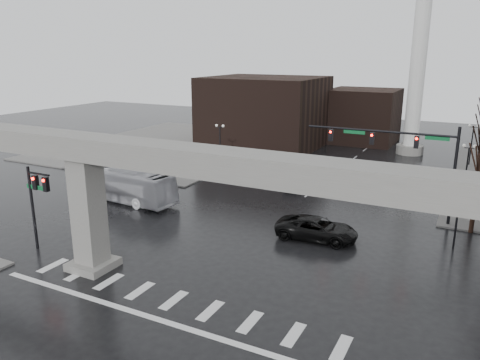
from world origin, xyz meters
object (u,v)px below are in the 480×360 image
(signal_mast_arm, at_px, (405,150))
(far_car, at_px, (299,182))
(pickup_truck, at_px, (317,229))
(city_bus, at_px, (122,183))

(signal_mast_arm, xyz_separation_m, far_car, (-10.48, 4.34, -5.10))
(pickup_truck, height_order, far_car, pickup_truck)
(pickup_truck, relative_size, city_bus, 0.51)
(pickup_truck, xyz_separation_m, city_bus, (-19.24, 0.81, 0.79))
(pickup_truck, distance_m, far_car, 13.28)
(city_bus, height_order, far_car, city_bus)
(signal_mast_arm, distance_m, pickup_truck, 10.24)
(signal_mast_arm, xyz_separation_m, pickup_truck, (-4.69, -7.61, -4.99))
(pickup_truck, relative_size, far_car, 1.40)
(signal_mast_arm, relative_size, pickup_truck, 2.02)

